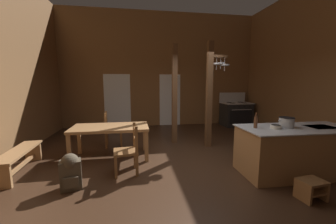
{
  "coord_description": "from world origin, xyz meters",
  "views": [
    {
      "loc": [
        -0.99,
        -3.91,
        1.72
      ],
      "look_at": [
        -0.19,
        1.07,
        0.99
      ],
      "focal_mm": 21.51,
      "sensor_mm": 36.0,
      "label": 1
    }
  ],
  "objects_px": {
    "step_stool": "(311,188)",
    "ladderback_chair_by_post": "(112,130)",
    "ladderback_chair_near_window": "(128,150)",
    "mixing_bowl_on_counter": "(276,127)",
    "stockpot_on_counter": "(286,122)",
    "bottle_tall_on_counter": "(256,122)",
    "bench_along_left_wall": "(19,157)",
    "dining_table": "(111,130)",
    "backpack": "(71,171)",
    "kitchen_island": "(296,150)",
    "stove_range": "(236,114)"
  },
  "relations": [
    {
      "from": "ladderback_chair_near_window",
      "to": "step_stool",
      "type": "bearing_deg",
      "value": -26.29
    },
    {
      "from": "stove_range",
      "to": "step_stool",
      "type": "relative_size",
      "value": 3.38
    },
    {
      "from": "ladderback_chair_near_window",
      "to": "mixing_bowl_on_counter",
      "type": "relative_size",
      "value": 4.83
    },
    {
      "from": "kitchen_island",
      "to": "bench_along_left_wall",
      "type": "height_order",
      "value": "kitchen_island"
    },
    {
      "from": "ladderback_chair_near_window",
      "to": "bottle_tall_on_counter",
      "type": "height_order",
      "value": "bottle_tall_on_counter"
    },
    {
      "from": "kitchen_island",
      "to": "stockpot_on_counter",
      "type": "relative_size",
      "value": 6.46
    },
    {
      "from": "kitchen_island",
      "to": "backpack",
      "type": "xyz_separation_m",
      "value": [
        -4.07,
        0.05,
        -0.13
      ]
    },
    {
      "from": "stove_range",
      "to": "mixing_bowl_on_counter",
      "type": "relative_size",
      "value": 6.72
    },
    {
      "from": "step_stool",
      "to": "stockpot_on_counter",
      "type": "xyz_separation_m",
      "value": [
        0.23,
        0.88,
        0.81
      ]
    },
    {
      "from": "step_stool",
      "to": "ladderback_chair_by_post",
      "type": "relative_size",
      "value": 0.41
    },
    {
      "from": "kitchen_island",
      "to": "stockpot_on_counter",
      "type": "bearing_deg",
      "value": 168.07
    },
    {
      "from": "stove_range",
      "to": "ladderback_chair_by_post",
      "type": "relative_size",
      "value": 1.39
    },
    {
      "from": "ladderback_chair_by_post",
      "to": "ladderback_chair_near_window",
      "type": "bearing_deg",
      "value": -73.74
    },
    {
      "from": "kitchen_island",
      "to": "step_stool",
      "type": "height_order",
      "value": "kitchen_island"
    },
    {
      "from": "step_stool",
      "to": "dining_table",
      "type": "distance_m",
      "value": 3.87
    },
    {
      "from": "kitchen_island",
      "to": "dining_table",
      "type": "xyz_separation_m",
      "value": [
        -3.59,
        1.39,
        0.2
      ]
    },
    {
      "from": "kitchen_island",
      "to": "stove_range",
      "type": "bearing_deg",
      "value": 77.02
    },
    {
      "from": "bench_along_left_wall",
      "to": "mixing_bowl_on_counter",
      "type": "bearing_deg",
      "value": -10.37
    },
    {
      "from": "step_stool",
      "to": "ladderback_chair_near_window",
      "type": "xyz_separation_m",
      "value": [
        -2.71,
        1.34,
        0.27
      ]
    },
    {
      "from": "stockpot_on_counter",
      "to": "mixing_bowl_on_counter",
      "type": "relative_size",
      "value": 1.72
    },
    {
      "from": "mixing_bowl_on_counter",
      "to": "bottle_tall_on_counter",
      "type": "height_order",
      "value": "bottle_tall_on_counter"
    },
    {
      "from": "step_stool",
      "to": "mixing_bowl_on_counter",
      "type": "distance_m",
      "value": 1.11
    },
    {
      "from": "backpack",
      "to": "ladderback_chair_near_window",
      "type": "bearing_deg",
      "value": 26.52
    },
    {
      "from": "backpack",
      "to": "stockpot_on_counter",
      "type": "height_order",
      "value": "stockpot_on_counter"
    },
    {
      "from": "dining_table",
      "to": "stockpot_on_counter",
      "type": "xyz_separation_m",
      "value": [
        3.36,
        -1.35,
        0.34
      ]
    },
    {
      "from": "mixing_bowl_on_counter",
      "to": "stove_range",
      "type": "bearing_deg",
      "value": 70.99
    },
    {
      "from": "stove_range",
      "to": "dining_table",
      "type": "xyz_separation_m",
      "value": [
        -4.56,
        -2.84,
        0.17
      ]
    },
    {
      "from": "stove_range",
      "to": "bottle_tall_on_counter",
      "type": "height_order",
      "value": "stove_range"
    },
    {
      "from": "kitchen_island",
      "to": "bench_along_left_wall",
      "type": "bearing_deg",
      "value": 170.78
    },
    {
      "from": "ladderback_chair_by_post",
      "to": "bottle_tall_on_counter",
      "type": "xyz_separation_m",
      "value": [
        2.85,
        -2.14,
        0.56
      ]
    },
    {
      "from": "bench_along_left_wall",
      "to": "ladderback_chair_near_window",
      "type": "bearing_deg",
      "value": -9.45
    },
    {
      "from": "mixing_bowl_on_counter",
      "to": "bottle_tall_on_counter",
      "type": "distance_m",
      "value": 0.36
    },
    {
      "from": "step_stool",
      "to": "bottle_tall_on_counter",
      "type": "height_order",
      "value": "bottle_tall_on_counter"
    },
    {
      "from": "stove_range",
      "to": "kitchen_island",
      "type": "bearing_deg",
      "value": -102.98
    },
    {
      "from": "backpack",
      "to": "bottle_tall_on_counter",
      "type": "bearing_deg",
      "value": 0.94
    },
    {
      "from": "ladderback_chair_near_window",
      "to": "backpack",
      "type": "distance_m",
      "value": 1.03
    },
    {
      "from": "mixing_bowl_on_counter",
      "to": "stockpot_on_counter",
      "type": "bearing_deg",
      "value": 14.15
    },
    {
      "from": "dining_table",
      "to": "ladderback_chair_near_window",
      "type": "height_order",
      "value": "ladderback_chair_near_window"
    },
    {
      "from": "stove_range",
      "to": "backpack",
      "type": "distance_m",
      "value": 6.56
    },
    {
      "from": "bench_along_left_wall",
      "to": "dining_table",
      "type": "bearing_deg",
      "value": 18.13
    },
    {
      "from": "ladderback_chair_by_post",
      "to": "stove_range",
      "type": "bearing_deg",
      "value": 23.14
    },
    {
      "from": "stockpot_on_counter",
      "to": "ladderback_chair_near_window",
      "type": "bearing_deg",
      "value": 171.15
    },
    {
      "from": "bottle_tall_on_counter",
      "to": "bench_along_left_wall",
      "type": "bearing_deg",
      "value": 170.42
    },
    {
      "from": "stove_range",
      "to": "mixing_bowl_on_counter",
      "type": "xyz_separation_m",
      "value": [
        -1.46,
        -4.25,
        0.45
      ]
    },
    {
      "from": "ladderback_chair_near_window",
      "to": "bench_along_left_wall",
      "type": "height_order",
      "value": "ladderback_chair_near_window"
    },
    {
      "from": "bottle_tall_on_counter",
      "to": "ladderback_chair_by_post",
      "type": "bearing_deg",
      "value": 143.1
    },
    {
      "from": "stove_range",
      "to": "step_stool",
      "type": "height_order",
      "value": "stove_range"
    },
    {
      "from": "stockpot_on_counter",
      "to": "mixing_bowl_on_counter",
      "type": "distance_m",
      "value": 0.28
    },
    {
      "from": "backpack",
      "to": "stockpot_on_counter",
      "type": "xyz_separation_m",
      "value": [
        3.85,
        -0.0,
        0.68
      ]
    },
    {
      "from": "ladderback_chair_near_window",
      "to": "stockpot_on_counter",
      "type": "distance_m",
      "value": 3.02
    }
  ]
}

